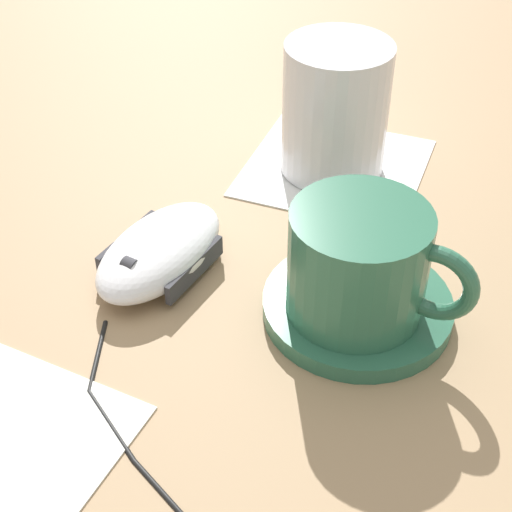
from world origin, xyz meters
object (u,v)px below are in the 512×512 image
(computer_mouse, at_px, (160,251))
(coffee_cup, at_px, (361,264))
(saucer, at_px, (357,306))
(drinking_glass, at_px, (335,109))

(computer_mouse, bearing_deg, coffee_cup, 63.91)
(saucer, xyz_separation_m, coffee_cup, (0.01, -0.00, 0.04))
(saucer, height_order, coffee_cup, coffee_cup)
(computer_mouse, xyz_separation_m, drinking_glass, (-0.11, 0.14, 0.04))
(coffee_cup, relative_size, computer_mouse, 0.84)
(computer_mouse, bearing_deg, drinking_glass, 130.16)
(coffee_cup, relative_size, drinking_glass, 1.03)
(saucer, distance_m, computer_mouse, 0.14)
(drinking_glass, bearing_deg, computer_mouse, -49.84)
(computer_mouse, relative_size, drinking_glass, 1.23)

